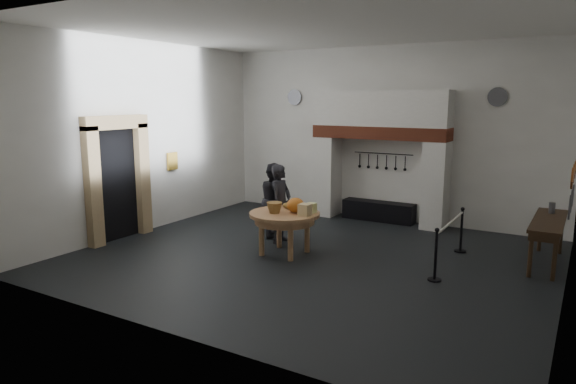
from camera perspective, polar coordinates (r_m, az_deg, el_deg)
The scene contains 38 objects.
floor at distance 10.47m, azimuth 2.65°, elevation -7.26°, with size 9.00×8.00×0.02m, color black.
ceiling at distance 10.07m, azimuth 2.87°, elevation 17.95°, with size 9.00×8.00×0.02m, color silver.
wall_back at distance 13.67m, azimuth 10.71°, elevation 6.34°, with size 9.00×0.02×4.50m, color white.
wall_front at distance 6.78m, azimuth -13.37°, elevation 2.27°, with size 9.00×0.02×4.50m, color white.
wall_left at distance 12.76m, azimuth -15.48°, elevation 5.87°, with size 0.02×8.00×4.50m, color white.
chimney_pier_left at distance 14.06m, azimuth 4.40°, elevation 1.78°, with size 0.55×0.70×2.15m, color silver.
chimney_pier_right at distance 13.04m, azimuth 16.09°, elevation 0.72°, with size 0.55×0.70×2.15m, color silver.
hearth_brick_band at distance 13.34m, azimuth 10.20°, elevation 6.52°, with size 3.50×0.72×0.32m, color #9E442B.
chimney_hood at distance 13.31m, azimuth 10.28°, elevation 9.14°, with size 3.50×0.70×0.90m, color silver.
iron_range at distance 13.69m, azimuth 10.02°, elevation -2.09°, with size 1.90×0.45×0.50m, color black.
utensil_rail at distance 13.64m, azimuth 10.52°, elevation 4.23°, with size 0.02×0.02×1.60m, color black.
door_recess at distance 12.19m, azimuth -18.53°, elevation 0.77°, with size 0.04×1.10×2.50m, color black.
door_jamb_near at distance 11.67m, azimuth -20.85°, elevation 0.47°, with size 0.22×0.30×2.60m, color tan.
door_jamb_far at distance 12.57m, azimuth -15.87°, elevation 1.42°, with size 0.22×0.30×2.60m, color tan.
door_lintel at distance 11.98m, azimuth -18.64°, elevation 7.35°, with size 0.22×1.70×0.30m, color tan.
wall_plaque at distance 13.35m, azimuth -12.72°, elevation 3.37°, with size 0.05×0.34×0.44m, color gold.
work_table at distance 10.48m, azimuth -0.38°, elevation -2.47°, with size 1.44×1.44×0.07m, color tan.
pumpkin at distance 10.43m, azimuth 0.84°, elevation -1.47°, with size 0.36×0.36×0.31m, color #CF631D.
cheese_block_big at distance 10.16m, azimuth 1.89°, elevation -1.99°, with size 0.22×0.22×0.24m, color #DBBD83.
cheese_block_small at distance 10.44m, azimuth 2.59°, elevation -1.78°, with size 0.18×0.18×0.20m, color #E1E186.
wicker_basket at distance 10.40m, azimuth -1.52°, elevation -1.76°, with size 0.32×0.32×0.22m, color olive.
bread_loaf at distance 10.81m, azimuth 0.12°, elevation -1.54°, with size 0.31×0.18×0.13m, color olive.
visitor_near at distance 11.33m, azimuth -0.82°, elevation -1.33°, with size 0.64×0.42×1.75m, color black.
visitor_far at distance 11.87m, azimuth -1.45°, elevation -0.87°, with size 0.83×0.65×1.71m, color black.
side_table at distance 10.99m, azimuth 27.00°, elevation -2.87°, with size 0.55×2.20×0.06m, color #372314.
pewter_jug at distance 11.55m, azimuth 27.28°, elevation -1.58°, with size 0.12×0.12×0.22m, color #505055.
copper_pan_a at distance 9.10m, azimuth 29.04°, elevation 1.34°, with size 0.34×0.34×0.03m, color #C6662D.
copper_pan_b at distance 9.64m, azimuth 29.16°, elevation 1.77°, with size 0.32×0.32×0.03m, color #C6662D.
copper_pan_c at distance 10.19m, azimuth 29.27°, elevation 2.16°, with size 0.30×0.30×0.03m, color #C6662D.
copper_pan_d at distance 10.73m, azimuth 29.37°, elevation 2.51°, with size 0.28×0.28×0.03m, color #C6662D.
pewter_plate_left at distance 9.37m, azimuth 28.82°, elevation -1.51°, with size 0.40×0.40×0.03m, color #4C4C51.
pewter_plate_mid at distance 9.96m, azimuth 28.96°, elevation -0.89°, with size 0.40×0.40×0.03m, color #4C4C51.
pewter_plate_right at distance 10.55m, azimuth 29.08°, elevation -0.33°, with size 0.40×0.40×0.03m, color #4C4C51.
pewter_plate_back_left at distance 14.75m, azimuth 0.73°, elevation 10.50°, with size 0.44×0.44×0.03m, color #4C4C51.
pewter_plate_back_right at distance 12.92m, azimuth 22.26°, elevation 9.75°, with size 0.44×0.44×0.03m, color #4C4C51.
barrier_post_near at distance 9.41m, azimuth 16.09°, elevation -6.86°, with size 0.05×0.05×0.90m, color black.
barrier_post_far at distance 11.29m, azimuth 18.70°, elevation -4.13°, with size 0.05×0.05×0.90m, color black.
barrier_rope at distance 10.25m, azimuth 17.64°, elevation -3.22°, with size 0.04×0.04×2.00m, color silver.
Camera 1 is at (4.68, -8.81, 3.18)m, focal length 32.00 mm.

